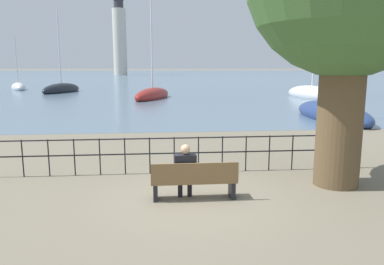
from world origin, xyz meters
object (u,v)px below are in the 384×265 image
(park_bench, at_px, (194,181))
(sailboat_0, at_px, (312,94))
(seated_person_left, at_px, (185,169))
(sailboat_5, at_px, (331,114))
(sailboat_1, at_px, (18,87))
(sailboat_2, at_px, (62,90))
(harbor_lighthouse, at_px, (120,38))
(sailboat_3, at_px, (153,95))

(park_bench, xyz_separation_m, sailboat_0, (14.36, 27.19, -0.05))
(seated_person_left, bearing_deg, sailboat_5, 52.69)
(sailboat_0, height_order, sailboat_5, sailboat_0)
(sailboat_1, height_order, sailboat_2, sailboat_2)
(sailboat_2, distance_m, harbor_lighthouse, 95.53)
(sailboat_0, bearing_deg, sailboat_1, 144.21)
(sailboat_1, height_order, sailboat_3, sailboat_3)
(park_bench, distance_m, sailboat_1, 47.63)
(sailboat_2, distance_m, sailboat_3, 14.56)
(park_bench, distance_m, sailboat_2, 39.41)
(sailboat_2, height_order, sailboat_3, sailboat_3)
(seated_person_left, height_order, sailboat_3, sailboat_3)
(seated_person_left, relative_size, sailboat_1, 0.18)
(sailboat_0, height_order, sailboat_1, sailboat_0)
(park_bench, relative_size, sailboat_0, 0.15)
(sailboat_0, xyz_separation_m, harbor_lighthouse, (-27.94, 104.99, 12.88))
(sailboat_2, xyz_separation_m, harbor_lighthouse, (-1.59, 94.64, 12.92))
(park_bench, xyz_separation_m, seated_person_left, (-0.20, 0.07, 0.27))
(park_bench, bearing_deg, harbor_lighthouse, 95.86)
(sailboat_1, xyz_separation_m, sailboat_2, (7.06, -6.12, 0.04))
(sailboat_2, distance_m, sailboat_5, 32.81)
(seated_person_left, bearing_deg, sailboat_0, 61.76)
(seated_person_left, xyz_separation_m, sailboat_1, (-18.84, 43.59, -0.40))
(sailboat_1, relative_size, sailboat_5, 0.79)
(sailboat_1, distance_m, sailboat_2, 9.34)
(seated_person_left, relative_size, sailboat_0, 0.10)
(park_bench, bearing_deg, sailboat_5, 53.43)
(sailboat_1, distance_m, harbor_lighthouse, 89.63)
(seated_person_left, height_order, sailboat_5, sailboat_5)
(sailboat_2, bearing_deg, sailboat_5, -29.90)
(seated_person_left, distance_m, harbor_lighthouse, 133.38)
(sailboat_0, bearing_deg, sailboat_3, 168.24)
(harbor_lighthouse, bearing_deg, sailboat_2, -89.04)
(harbor_lighthouse, bearing_deg, sailboat_3, -83.23)
(sailboat_1, height_order, sailboat_5, sailboat_5)
(seated_person_left, xyz_separation_m, sailboat_5, (9.59, 12.58, -0.40))
(sailboat_1, xyz_separation_m, sailboat_3, (17.86, -15.87, 0.05))
(sailboat_3, xyz_separation_m, harbor_lighthouse, (-12.39, 104.39, 12.91))
(park_bench, relative_size, sailboat_5, 0.22)
(sailboat_2, height_order, harbor_lighthouse, harbor_lighthouse)
(park_bench, height_order, sailboat_5, sailboat_5)
(sailboat_5, bearing_deg, sailboat_0, 70.88)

